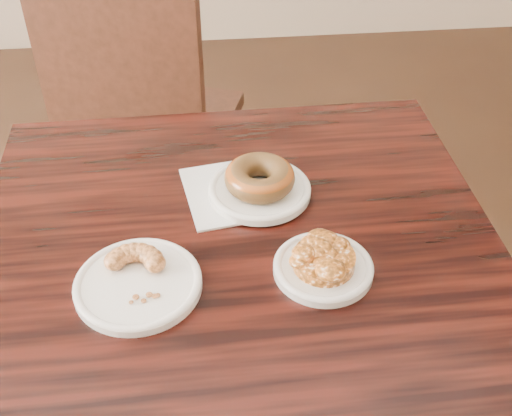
{
  "coord_description": "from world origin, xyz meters",
  "views": [
    {
      "loc": [
        0.1,
        -0.52,
        1.41
      ],
      "look_at": [
        0.18,
        0.21,
        0.8
      ],
      "focal_mm": 45.0,
      "sensor_mm": 36.0,
      "label": 1
    }
  ],
  "objects": [
    {
      "name": "cafe_table",
      "position": [
        0.15,
        0.18,
        0.38
      ],
      "size": [
        0.81,
        0.81,
        0.75
      ],
      "primitive_type": "cube",
      "rotation": [
        0.0,
        0.0,
        0.01
      ],
      "color": "black",
      "rests_on": "floor"
    },
    {
      "name": "chair_far",
      "position": [
        -0.02,
        1.02,
        0.45
      ],
      "size": [
        0.56,
        0.56,
        0.9
      ],
      "primitive_type": null,
      "rotation": [
        0.0,
        0.0,
        2.81
      ],
      "color": "black",
      "rests_on": "floor"
    },
    {
      "name": "napkin",
      "position": [
        0.16,
        0.32,
        0.75
      ],
      "size": [
        0.19,
        0.19,
        0.0
      ],
      "primitive_type": "cube",
      "rotation": [
        0.0,
        0.0,
        0.16
      ],
      "color": "silver",
      "rests_on": "cafe_table"
    },
    {
      "name": "plate_donut",
      "position": [
        0.19,
        0.3,
        0.76
      ],
      "size": [
        0.17,
        0.17,
        0.01
      ],
      "primitive_type": "cylinder",
      "color": "white",
      "rests_on": "napkin"
    },
    {
      "name": "plate_cruller",
      "position": [
        0.0,
        0.12,
        0.76
      ],
      "size": [
        0.18,
        0.18,
        0.01
      ],
      "primitive_type": "cylinder",
      "color": "white",
      "rests_on": "cafe_table"
    },
    {
      "name": "plate_fritter",
      "position": [
        0.26,
        0.12,
        0.76
      ],
      "size": [
        0.14,
        0.14,
        0.01
      ],
      "primitive_type": "cylinder",
      "color": "silver",
      "rests_on": "cafe_table"
    },
    {
      "name": "glazed_donut",
      "position": [
        0.19,
        0.3,
        0.79
      ],
      "size": [
        0.11,
        0.11,
        0.04
      ],
      "primitive_type": "torus",
      "color": "brown",
      "rests_on": "plate_donut"
    },
    {
      "name": "apple_fritter",
      "position": [
        0.26,
        0.12,
        0.78
      ],
      "size": [
        0.13,
        0.13,
        0.03
      ],
      "primitive_type": null,
      "color": "#452207",
      "rests_on": "plate_fritter"
    },
    {
      "name": "cruller_fragment",
      "position": [
        0.0,
        0.12,
        0.78
      ],
      "size": [
        0.1,
        0.1,
        0.03
      ],
      "primitive_type": null,
      "color": "#5E3112",
      "rests_on": "plate_cruller"
    }
  ]
}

